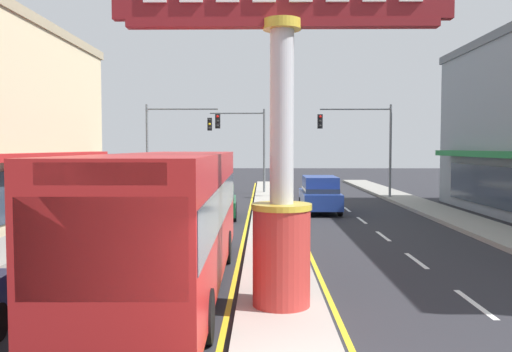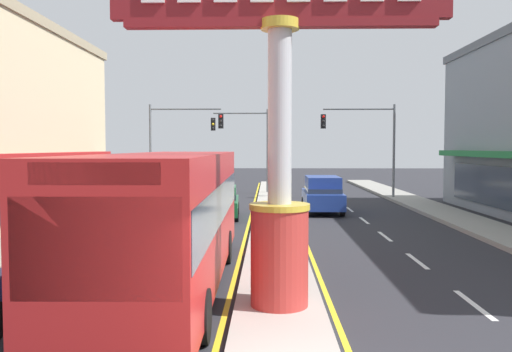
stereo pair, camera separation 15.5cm
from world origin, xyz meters
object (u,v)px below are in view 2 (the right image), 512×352
Objects in this scene: traffic_light_median_far at (247,137)px; sedan_near_left_lane at (220,202)px; traffic_light_right_side at (367,134)px; suv_far_left_oncoming at (120,211)px; suv_mid_left_lane at (322,194)px; district_sign at (280,119)px; traffic_light_left_side at (177,134)px; bus_far_right_lane at (169,212)px.

traffic_light_median_far reaches higher than sedan_near_left_lane.
traffic_light_right_side is 1.33× the size of suv_far_left_oncoming.
district_sign is at bearing -98.76° from suv_mid_left_lane.
suv_far_left_oncoming is at bearing -137.76° from suv_mid_left_lane.
traffic_light_right_side is 1.34× the size of suv_mid_left_lane.
traffic_light_right_side is 8.55m from suv_mid_left_lane.
traffic_light_median_far is at bearing 86.58° from sedan_near_left_lane.
traffic_light_median_far is 1.34× the size of suv_mid_left_lane.
traffic_light_left_side reaches higher than sedan_near_left_lane.
district_sign reaches higher than suv_far_left_oncoming.
traffic_light_right_side reaches higher than sedan_near_left_lane.
traffic_light_right_side is at bearing 75.47° from district_sign.
sedan_near_left_lane is (-2.59, 14.62, -3.19)m from district_sign.
bus_far_right_lane is at bearing -108.85° from suv_mid_left_lane.
sedan_near_left_lane is at bearing -68.04° from traffic_light_left_side.
traffic_light_median_far is at bearing 153.54° from traffic_light_right_side.
suv_far_left_oncoming is (-4.09, -18.70, -3.21)m from traffic_light_median_far.
traffic_light_left_side is at bearing -178.63° from traffic_light_right_side.
traffic_light_right_side is (12.34, 0.30, 0.00)m from traffic_light_left_side.
district_sign is 0.66× the size of bus_far_right_lane.
bus_far_right_lane is 16.01m from suv_mid_left_lane.
traffic_light_left_side reaches higher than suv_mid_left_lane.
sedan_near_left_lane is (-0.79, -13.15, -3.41)m from traffic_light_median_far.
traffic_light_median_far is at bearing 44.29° from traffic_light_left_side.
traffic_light_median_far is (-7.97, 3.97, -0.05)m from traffic_light_right_side.
suv_mid_left_lane is 11.44m from suv_far_left_oncoming.
suv_mid_left_lane and suv_far_left_oncoming have the same top height.
sedan_near_left_lane is at bearing -93.42° from traffic_light_median_far.
suv_mid_left_lane is at bearing 71.15° from bus_far_right_lane.
traffic_light_median_far is 12.28m from suv_mid_left_lane.
traffic_light_right_side reaches higher than bus_far_right_lane.
district_sign reaches higher than traffic_light_right_side.
traffic_light_left_side is 0.55× the size of bus_far_right_lane.
suv_mid_left_lane is (5.17, 2.14, 0.20)m from sedan_near_left_lane.
traffic_light_left_side is 1.34× the size of suv_mid_left_lane.
district_sign is 15.19m from sedan_near_left_lane.
traffic_light_median_far is 19.41m from suv_far_left_oncoming.
suv_far_left_oncoming is (-12.05, -14.74, -3.26)m from traffic_light_right_side.
suv_far_left_oncoming is at bearing 113.95° from bus_far_right_lane.
sedan_near_left_lane is at bearing -157.53° from suv_mid_left_lane.
traffic_light_median_far is 13.60m from sedan_near_left_lane.
district_sign is at bearing -104.53° from traffic_light_right_side.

